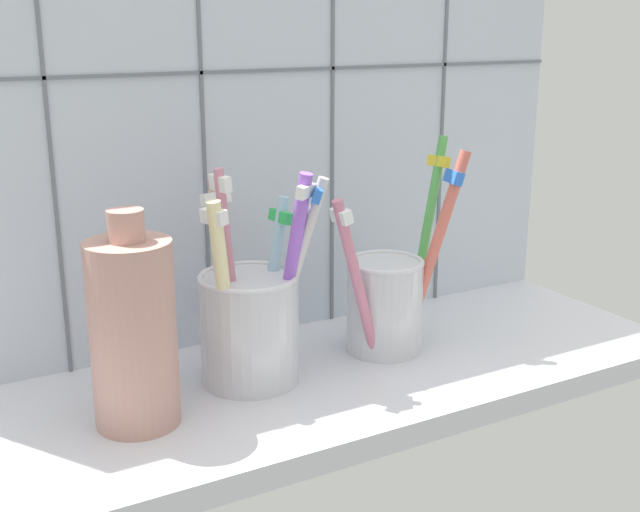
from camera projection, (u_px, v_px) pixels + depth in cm
name	position (u px, v px, depth cm)	size (l,w,h in cm)	color
counter_slab	(331.00, 382.00, 69.37)	(64.00, 22.00, 2.00)	silver
tile_wall_back	(265.00, 114.00, 73.37)	(64.00, 2.20, 45.00)	silver
toothbrush_cup_left	(250.00, 320.00, 66.03)	(10.04, 9.62, 17.97)	silver
toothbrush_cup_right	(387.00, 298.00, 72.40)	(13.72, 6.92, 18.82)	silver
ceramic_vase	(133.00, 332.00, 58.50)	(6.24, 6.24, 16.15)	tan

